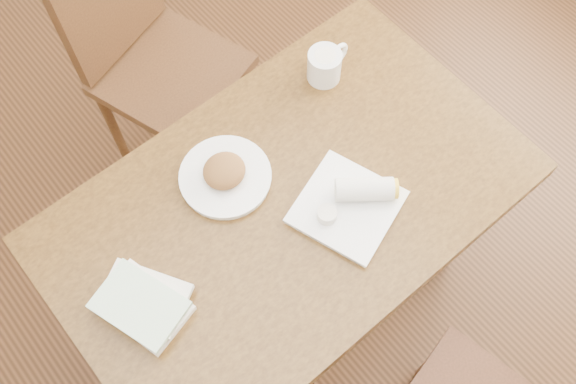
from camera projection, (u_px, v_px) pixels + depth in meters
ground at (288, 290)px, 2.31m from camera, size 4.00×5.00×0.01m
table at (288, 214)px, 1.71m from camera, size 1.22×0.75×0.75m
chair_far at (148, 50)px, 2.10m from camera, size 0.53×0.53×0.95m
plate_scone at (225, 175)px, 1.64m from camera, size 0.24×0.24×0.08m
coffee_mug at (325, 64)px, 1.76m from camera, size 0.14×0.09×0.09m
plate_burrito at (353, 202)px, 1.61m from camera, size 0.30×0.30×0.08m
book_stack at (142, 303)px, 1.49m from camera, size 0.22×0.25×0.05m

